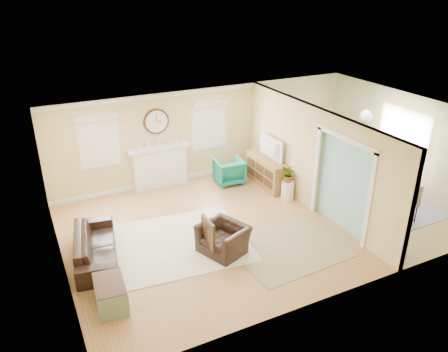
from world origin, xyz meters
The scene contains 29 objects.
floor centered at (0.00, 0.00, 0.00)m, with size 9.00×9.00×0.00m, color #A1743C.
wall_back centered at (0.00, 3.00, 1.30)m, with size 9.00×0.02×2.60m, color tan.
wall_front centered at (0.00, -3.00, 1.30)m, with size 9.00×0.02×2.60m, color tan.
wall_left centered at (-4.50, 0.00, 1.30)m, with size 0.02×6.00×2.60m, color tan.
wall_right centered at (4.50, 0.00, 1.30)m, with size 0.02×6.00×2.60m, color tan.
ceiling centered at (0.00, 0.00, 2.60)m, with size 9.00×6.00×0.02m, color white.
partition centered at (1.51, 0.28, 1.36)m, with size 0.17×6.00×2.60m.
fireplace centered at (-1.50, 2.88, 0.60)m, with size 1.70×0.30×1.17m.
wall_clock centered at (-1.50, 2.97, 1.85)m, with size 0.70×0.07×0.70m.
window_left centered at (-3.05, 2.95, 1.66)m, with size 1.05×0.13×1.42m.
window_right centered at (0.05, 2.95, 1.66)m, with size 1.05×0.13×1.42m.
french_doors centered at (4.45, 0.00, 1.10)m, with size 0.06×1.70×2.20m.
pendant centered at (3.00, 0.00, 2.20)m, with size 0.30×0.30×0.55m.
rug_cream centered at (-2.11, -0.11, 0.01)m, with size 2.89×2.51×0.02m, color beige.
rug_jute centered at (-0.07, -1.34, 0.01)m, with size 2.32×1.90×0.01m, color tan.
rug_grey centered at (3.16, -0.37, 0.01)m, with size 2.63×3.29×0.01m, color gray.
sofa centered at (-3.85, 0.11, 0.30)m, with size 2.06×0.81×0.60m, color black.
eames_chair centered at (-1.36, -0.81, 0.31)m, with size 0.95×0.83×0.62m, color black.
green_chair centered at (0.30, 2.21, 0.35)m, with size 0.75×0.77×0.70m, color #186A59.
trunk centered at (-3.90, -1.44, 0.24)m, with size 0.59×0.88×0.49m.
credenza centered at (1.21, 1.62, 0.40)m, with size 0.53×1.57×0.80m.
tv centered at (1.19, 1.62, 1.10)m, with size 1.04×0.14×0.60m, color black.
garden_stool centered at (1.22, 0.62, 0.24)m, with size 0.33×0.33×0.49m, color white.
potted_plant centered at (1.22, 0.62, 0.70)m, with size 0.38×0.33×0.43m, color #337F33.
dining_table centered at (3.16, -0.37, 0.30)m, with size 1.71×0.95×0.60m, color #4E3220.
dining_chair_n centered at (3.19, 0.68, 0.53)m, with size 0.47×0.47×0.91m.
dining_chair_s centered at (3.16, -1.54, 0.56)m, with size 0.50×0.50×0.95m.
dining_chair_w centered at (2.57, -0.31, 0.61)m, with size 0.53×0.53×1.04m.
dining_chair_e centered at (3.80, -0.28, 0.57)m, with size 0.50×0.50×0.96m.
Camera 1 is at (-4.82, -7.85, 5.35)m, focal length 35.00 mm.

